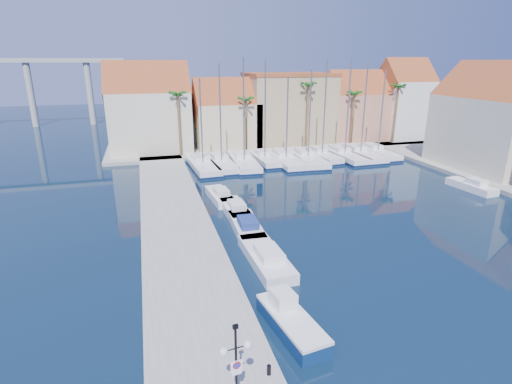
# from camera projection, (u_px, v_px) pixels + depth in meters

# --- Properties ---
(ground) EXTENTS (260.00, 260.00, 0.00)m
(ground) POSITION_uv_depth(u_px,v_px,m) (363.00, 318.00, 22.64)
(ground) COLOR black
(ground) RESTS_ON ground
(quay_west) EXTENTS (6.00, 77.00, 0.50)m
(quay_west) POSITION_uv_depth(u_px,v_px,m) (179.00, 236.00, 32.58)
(quay_west) COLOR gray
(quay_west) RESTS_ON ground
(shore_north) EXTENTS (54.00, 16.00, 0.50)m
(shore_north) POSITION_uv_depth(u_px,v_px,m) (271.00, 144.00, 69.02)
(shore_north) COLOR gray
(shore_north) RESTS_ON ground
(lamp_post) EXTENTS (1.33, 0.49, 3.95)m
(lamp_post) POSITION_uv_depth(u_px,v_px,m) (236.00, 354.00, 15.39)
(lamp_post) COLOR black
(lamp_post) RESTS_ON quay_west
(bollard) EXTENTS (0.19, 0.19, 0.49)m
(bollard) POSITION_uv_depth(u_px,v_px,m) (269.00, 370.00, 17.80)
(bollard) COLOR black
(bollard) RESTS_ON quay_west
(fishing_boat) EXTENTS (2.51, 5.51, 1.86)m
(fishing_boat) POSITION_uv_depth(u_px,v_px,m) (290.00, 320.00, 21.43)
(fishing_boat) COLOR navy
(fishing_boat) RESTS_ON ground
(motorboat_west_0) EXTENTS (2.47, 7.16, 1.40)m
(motorboat_west_0) POSITION_uv_depth(u_px,v_px,m) (266.00, 257.00, 28.55)
(motorboat_west_0) COLOR white
(motorboat_west_0) RESTS_ON ground
(motorboat_west_1) EXTENTS (2.40, 6.67, 1.40)m
(motorboat_west_1) POSITION_uv_depth(u_px,v_px,m) (247.00, 226.00, 33.86)
(motorboat_west_1) COLOR white
(motorboat_west_1) RESTS_ON ground
(motorboat_west_2) EXTENTS (2.08, 6.10, 1.40)m
(motorboat_west_2) POSITION_uv_depth(u_px,v_px,m) (235.00, 209.00, 37.82)
(motorboat_west_2) COLOR white
(motorboat_west_2) RESTS_ON ground
(motorboat_west_3) EXTENTS (2.29, 5.94, 1.40)m
(motorboat_west_3) POSITION_uv_depth(u_px,v_px,m) (220.00, 196.00, 41.60)
(motorboat_west_3) COLOR white
(motorboat_west_3) RESTS_ON ground
(motorboat_east_1) EXTENTS (2.33, 5.86, 1.40)m
(motorboat_east_1) POSITION_uv_depth(u_px,v_px,m) (472.00, 186.00, 44.89)
(motorboat_east_1) COLOR white
(motorboat_east_1) RESTS_ON ground
(sailboat_0) EXTENTS (3.68, 11.50, 11.81)m
(sailboat_0) POSITION_uv_depth(u_px,v_px,m) (202.00, 164.00, 53.94)
(sailboat_0) COLOR white
(sailboat_0) RESTS_ON ground
(sailboat_1) EXTENTS (3.11, 10.64, 13.61)m
(sailboat_1) POSITION_uv_depth(u_px,v_px,m) (221.00, 163.00, 54.68)
(sailboat_1) COLOR white
(sailboat_1) RESTS_ON ground
(sailboat_2) EXTENTS (3.80, 11.72, 14.28)m
(sailboat_2) POSITION_uv_depth(u_px,v_px,m) (243.00, 161.00, 55.53)
(sailboat_2) COLOR white
(sailboat_2) RESTS_ON ground
(sailboat_3) EXTENTS (2.57, 9.12, 14.15)m
(sailboat_3) POSITION_uv_depth(u_px,v_px,m) (264.00, 158.00, 57.06)
(sailboat_3) COLOR white
(sailboat_3) RESTS_ON ground
(sailboat_4) EXTENTS (3.45, 11.82, 11.90)m
(sailboat_4) POSITION_uv_depth(u_px,v_px,m) (285.00, 159.00, 56.84)
(sailboat_4) COLOR white
(sailboat_4) RESTS_ON ground
(sailboat_5) EXTENTS (3.99, 12.02, 12.83)m
(sailboat_5) POSITION_uv_depth(u_px,v_px,m) (306.00, 158.00, 57.58)
(sailboat_5) COLOR white
(sailboat_5) RESTS_ON ground
(sailboat_6) EXTENTS (3.14, 9.65, 14.18)m
(sailboat_6) POSITION_uv_depth(u_px,v_px,m) (320.00, 155.00, 59.18)
(sailboat_6) COLOR white
(sailboat_6) RESTS_ON ground
(sailboat_7) EXTENTS (3.42, 11.57, 14.22)m
(sailboat_7) POSITION_uv_depth(u_px,v_px,m) (342.00, 154.00, 59.66)
(sailboat_7) COLOR white
(sailboat_7) RESTS_ON ground
(sailboat_8) EXTENTS (3.36, 11.71, 13.38)m
(sailboat_8) POSITION_uv_depth(u_px,v_px,m) (358.00, 153.00, 60.49)
(sailboat_8) COLOR white
(sailboat_8) RESTS_ON ground
(sailboat_9) EXTENTS (2.77, 10.34, 12.68)m
(sailboat_9) POSITION_uv_depth(u_px,v_px,m) (376.00, 152.00, 61.39)
(sailboat_9) COLOR white
(sailboat_9) RESTS_ON ground
(building_0) EXTENTS (12.30, 9.00, 13.50)m
(building_0) POSITION_uv_depth(u_px,v_px,m) (149.00, 111.00, 60.98)
(building_0) COLOR beige
(building_0) RESTS_ON shore_north
(building_1) EXTENTS (10.30, 8.00, 11.00)m
(building_1) POSITION_uv_depth(u_px,v_px,m) (226.00, 117.00, 64.47)
(building_1) COLOR beige
(building_1) RESTS_ON shore_north
(building_2) EXTENTS (14.20, 10.20, 11.50)m
(building_2) POSITION_uv_depth(u_px,v_px,m) (288.00, 108.00, 67.92)
(building_2) COLOR tan
(building_2) RESTS_ON shore_north
(building_3) EXTENTS (10.30, 8.00, 12.00)m
(building_3) POSITION_uv_depth(u_px,v_px,m) (354.00, 109.00, 70.24)
(building_3) COLOR tan
(building_3) RESTS_ON shore_north
(building_4) EXTENTS (8.30, 8.00, 14.00)m
(building_4) POSITION_uv_depth(u_px,v_px,m) (403.00, 102.00, 71.30)
(building_4) COLOR white
(building_4) RESTS_ON shore_north
(building_6) EXTENTS (9.00, 14.30, 13.50)m
(building_6) POSITION_uv_depth(u_px,v_px,m) (494.00, 122.00, 50.82)
(building_6) COLOR beige
(building_6) RESTS_ON shore_east
(palm_0) EXTENTS (2.60, 2.60, 10.15)m
(palm_0) POSITION_uv_depth(u_px,v_px,m) (178.00, 96.00, 56.64)
(palm_0) COLOR brown
(palm_0) RESTS_ON shore_north
(palm_1) EXTENTS (2.60, 2.60, 9.15)m
(palm_1) POSITION_uv_depth(u_px,v_px,m) (246.00, 101.00, 59.52)
(palm_1) COLOR brown
(palm_1) RESTS_ON shore_north
(palm_2) EXTENTS (2.60, 2.60, 11.15)m
(palm_2) POSITION_uv_depth(u_px,v_px,m) (308.00, 87.00, 61.52)
(palm_2) COLOR brown
(palm_2) RESTS_ON shore_north
(palm_3) EXTENTS (2.60, 2.60, 9.65)m
(palm_3) POSITION_uv_depth(u_px,v_px,m) (354.00, 95.00, 64.03)
(palm_3) COLOR brown
(palm_3) RESTS_ON shore_north
(palm_4) EXTENTS (2.60, 2.60, 10.65)m
(palm_4) POSITION_uv_depth(u_px,v_px,m) (398.00, 88.00, 65.81)
(palm_4) COLOR brown
(palm_4) RESTS_ON shore_north
(viaduct) EXTENTS (48.00, 2.20, 14.45)m
(viaduct) POSITION_uv_depth(u_px,v_px,m) (2.00, 79.00, 84.29)
(viaduct) COLOR #9E9E99
(viaduct) RESTS_ON ground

